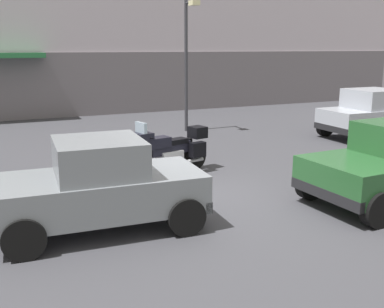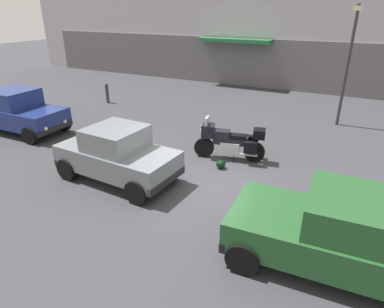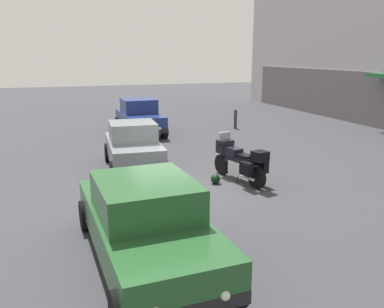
{
  "view_description": "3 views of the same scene",
  "coord_description": "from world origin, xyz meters",
  "views": [
    {
      "loc": [
        -3.81,
        -8.01,
        3.03
      ],
      "look_at": [
        -0.09,
        0.27,
        0.89
      ],
      "focal_mm": 42.64,
      "sensor_mm": 36.0,
      "label": 1
    },
    {
      "loc": [
        3.43,
        -7.26,
        4.52
      ],
      "look_at": [
        -0.42,
        0.26,
        0.75
      ],
      "focal_mm": 31.08,
      "sensor_mm": 36.0,
      "label": 2
    },
    {
      "loc": [
        10.38,
        -3.03,
        3.65
      ],
      "look_at": [
        -0.08,
        0.54,
        0.91
      ],
      "focal_mm": 37.44,
      "sensor_mm": 36.0,
      "label": 3
    }
  ],
  "objects": [
    {
      "name": "ground_plane",
      "position": [
        0.0,
        0.0,
        0.0
      ],
      "size": [
        80.0,
        80.0,
        0.0
      ],
      "primitive_type": "plane",
      "color": "#38383D"
    },
    {
      "name": "helmet",
      "position": [
        0.08,
        1.21,
        0.14
      ],
      "size": [
        0.28,
        0.28,
        0.28
      ],
      "primitive_type": "sphere",
      "color": "black",
      "rests_on": "ground"
    },
    {
      "name": "car_hatchback_near",
      "position": [
        -8.21,
        0.69,
        0.81
      ],
      "size": [
        3.91,
        1.85,
        1.64
      ],
      "rotation": [
        0.0,
        0.0,
        0.02
      ],
      "color": "navy",
      "rests_on": "ground"
    },
    {
      "name": "car_sedan_far",
      "position": [
        3.87,
        -1.68,
        0.78
      ],
      "size": [
        4.64,
        2.1,
        1.56
      ],
      "rotation": [
        0.0,
        0.0,
        0.05
      ],
      "color": "#235128",
      "rests_on": "ground"
    },
    {
      "name": "car_compact_side",
      "position": [
        -2.22,
        -0.75,
        0.77
      ],
      "size": [
        3.55,
        1.89,
        1.56
      ],
      "rotation": [
        0.0,
        0.0,
        3.08
      ],
      "color": "slate",
      "rests_on": "ground"
    },
    {
      "name": "bollard_curbside",
      "position": [
        -7.95,
        5.56,
        0.52
      ],
      "size": [
        0.16,
        0.16,
        0.99
      ],
      "color": "#333338",
      "rests_on": "ground"
    },
    {
      "name": "motorcycle",
      "position": [
        0.08,
        1.97,
        0.62
      ],
      "size": [
        2.23,
        1.02,
        1.36
      ],
      "rotation": [
        0.0,
        0.0,
        3.38
      ],
      "color": "black",
      "rests_on": "ground"
    }
  ]
}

